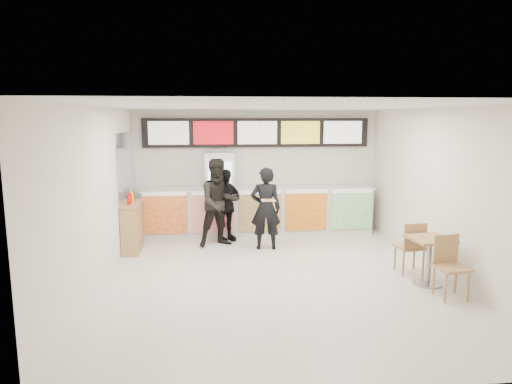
{
  "coord_description": "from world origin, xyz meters",
  "views": [
    {
      "loc": [
        -1.18,
        -7.69,
        2.81
      ],
      "look_at": [
        -0.26,
        1.2,
        1.35
      ],
      "focal_mm": 32.0,
      "sensor_mm": 36.0,
      "label": 1
    }
  ],
  "objects": [
    {
      "name": "service_counter",
      "position": [
        0.0,
        3.09,
        0.57
      ],
      "size": [
        5.56,
        0.77,
        1.14
      ],
      "color": "silver",
      "rests_on": "floor"
    },
    {
      "name": "customer_mid",
      "position": [
        -0.83,
        2.53,
        0.83
      ],
      "size": [
        1.05,
        0.85,
        1.67
      ],
      "primitive_type": "imported",
      "rotation": [
        0.0,
        0.0,
        0.54
      ],
      "color": "black",
      "rests_on": "floor"
    },
    {
      "name": "condiment_ledge",
      "position": [
        -2.82,
        1.91,
        0.53
      ],
      "size": [
        0.38,
        0.93,
        1.25
      ],
      "color": "tan",
      "rests_on": "floor"
    },
    {
      "name": "wall_right",
      "position": [
        3.0,
        0.0,
        1.5
      ],
      "size": [
        0.0,
        7.0,
        7.0
      ],
      "primitive_type": "plane",
      "rotation": [
        1.57,
        0.0,
        -1.57
      ],
      "color": "silver",
      "rests_on": "floor"
    },
    {
      "name": "menu_board",
      "position": [
        0.0,
        3.41,
        2.45
      ],
      "size": [
        5.5,
        0.14,
        0.7
      ],
      "color": "black",
      "rests_on": "wall_back"
    },
    {
      "name": "cafe_table",
      "position": [
        2.5,
        -0.61,
        0.57
      ],
      "size": [
        0.73,
        1.71,
        0.97
      ],
      "rotation": [
        0.0,
        0.0,
        0.12
      ],
      "color": "tan",
      "rests_on": "floor"
    },
    {
      "name": "wall_back",
      "position": [
        0.0,
        3.5,
        1.5
      ],
      "size": [
        6.0,
        0.0,
        6.0
      ],
      "primitive_type": "plane",
      "rotation": [
        1.57,
        0.0,
        0.0
      ],
      "color": "silver",
      "rests_on": "floor"
    },
    {
      "name": "customer_left",
      "position": [
        -0.97,
        2.16,
        0.97
      ],
      "size": [
        1.12,
        0.99,
        1.93
      ],
      "primitive_type": "imported",
      "rotation": [
        0.0,
        0.0,
        0.32
      ],
      "color": "black",
      "rests_on": "floor"
    },
    {
      "name": "customer_main",
      "position": [
        0.01,
        1.8,
        0.89
      ],
      "size": [
        0.68,
        0.48,
        1.78
      ],
      "primitive_type": "imported",
      "rotation": [
        0.0,
        0.0,
        3.06
      ],
      "color": "black",
      "rests_on": "floor"
    },
    {
      "name": "ceiling",
      "position": [
        0.0,
        0.0,
        3.0
      ],
      "size": [
        7.0,
        7.0,
        0.0
      ],
      "primitive_type": "plane",
      "rotation": [
        3.14,
        0.0,
        0.0
      ],
      "color": "white",
      "rests_on": "wall_back"
    },
    {
      "name": "floor",
      "position": [
        0.0,
        0.0,
        0.0
      ],
      "size": [
        7.0,
        7.0,
        0.0
      ],
      "primitive_type": "plane",
      "color": "beige",
      "rests_on": "ground"
    },
    {
      "name": "mirror_panel",
      "position": [
        -2.99,
        2.45,
        1.75
      ],
      "size": [
        0.01,
        2.0,
        1.5
      ],
      "primitive_type": "cube",
      "color": "#B2B7BF",
      "rests_on": "wall_left"
    },
    {
      "name": "drinks_fridge",
      "position": [
        -0.93,
        3.11,
        1.0
      ],
      "size": [
        0.7,
        0.67,
        2.0
      ],
      "color": "white",
      "rests_on": "floor"
    },
    {
      "name": "wall_left",
      "position": [
        -3.0,
        0.0,
        1.5
      ],
      "size": [
        0.0,
        7.0,
        7.0
      ],
      "primitive_type": "plane",
      "rotation": [
        1.57,
        0.0,
        1.57
      ],
      "color": "silver",
      "rests_on": "floor"
    },
    {
      "name": "pizza_slice",
      "position": [
        0.01,
        1.35,
        1.16
      ],
      "size": [
        0.36,
        0.36,
        0.02
      ],
      "color": "beige",
      "rests_on": "customer_main"
    }
  ]
}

